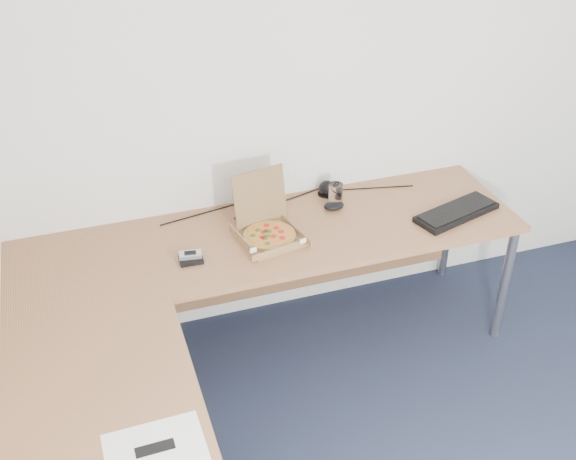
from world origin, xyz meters
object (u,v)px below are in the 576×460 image
object	(u,v)px
pizza_box	(269,231)
desk	(228,305)
keyboard	(456,213)
drinking_glass	(335,195)
wallet	(191,259)

from	to	relation	value
pizza_box	desk	bearing A→B (deg)	-138.88
pizza_box	keyboard	size ratio (longest dim) A/B	0.71
desk	pizza_box	world-z (taller)	pizza_box
drinking_glass	wallet	distance (m)	0.85
pizza_box	wallet	bearing A→B (deg)	178.89
desk	drinking_glass	size ratio (longest dim) A/B	19.48
drinking_glass	keyboard	distance (m)	0.62
keyboard	wallet	distance (m)	1.37
desk	wallet	xyz separation A→B (m)	(-0.09, 0.33, 0.04)
drinking_glass	desk	bearing A→B (deg)	-141.30
pizza_box	keyboard	distance (m)	0.98
desk	pizza_box	xyz separation A→B (m)	(0.31, 0.41, 0.06)
keyboard	wallet	xyz separation A→B (m)	(-1.37, 0.03, -0.01)
wallet	pizza_box	bearing A→B (deg)	12.97
drinking_glass	wallet	xyz separation A→B (m)	(-0.81, -0.25, -0.06)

